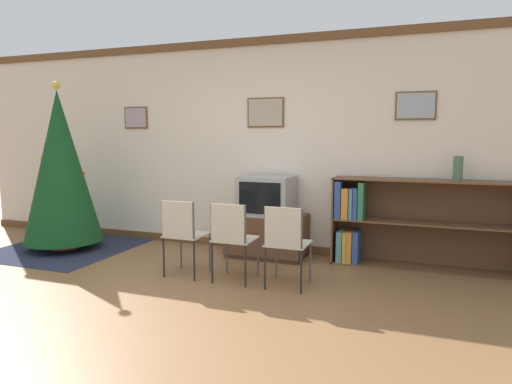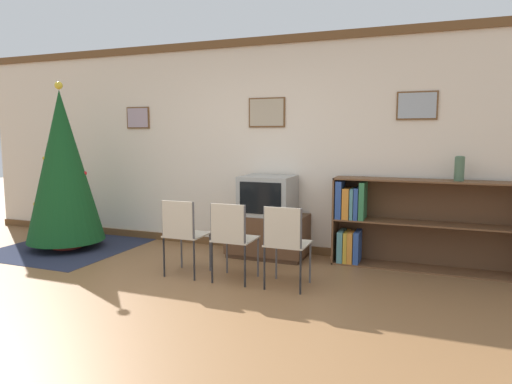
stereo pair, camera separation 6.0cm
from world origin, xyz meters
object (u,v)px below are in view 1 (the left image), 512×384
object	(u,v)px
tv_console	(267,235)
vase	(458,168)
christmas_tree	(61,167)
folding_chair_center	(232,237)
folding_chair_right	(286,241)
folding_chair_left	(183,233)
television	(267,195)
bookshelf	(396,222)

from	to	relation	value
tv_console	vase	size ratio (longest dim) A/B	3.58
vase	christmas_tree	bearing A→B (deg)	-171.85
folding_chair_center	folding_chair_right	bearing A→B (deg)	0.00
folding_chair_left	vase	world-z (taller)	vase
christmas_tree	folding_chair_center	bearing A→B (deg)	-10.78
television	folding_chair_right	world-z (taller)	television
vase	television	bearing A→B (deg)	-177.12
television	folding_chair_left	xyz separation A→B (m)	(-0.56, -1.07, -0.29)
christmas_tree	folding_chair_left	size ratio (longest dim) A/B	2.63
christmas_tree	folding_chair_center	xyz separation A→B (m)	(2.62, -0.50, -0.61)
folding_chair_center	television	bearing A→B (deg)	90.00
christmas_tree	bookshelf	xyz separation A→B (m)	(4.13, 0.70, -0.57)
television	bookshelf	distance (m)	1.53
christmas_tree	tv_console	distance (m)	2.81
folding_chair_right	bookshelf	world-z (taller)	bookshelf
christmas_tree	folding_chair_center	size ratio (longest dim) A/B	2.63
folding_chair_right	vase	xyz separation A→B (m)	(1.56, 1.18, 0.67)
folding_chair_center	vase	world-z (taller)	vase
christmas_tree	tv_console	xyz separation A→B (m)	(2.62, 0.58, -0.82)
folding_chair_left	vase	xyz separation A→B (m)	(2.69, 1.18, 0.67)
vase	folding_chair_center	bearing A→B (deg)	-150.94
tv_console	folding_chair_left	size ratio (longest dim) A/B	1.16
bookshelf	folding_chair_right	bearing A→B (deg)	-128.24
folding_chair_center	bookshelf	world-z (taller)	bookshelf
christmas_tree	television	bearing A→B (deg)	12.33
christmas_tree	television	size ratio (longest dim) A/B	3.46
folding_chair_left	vase	distance (m)	3.01
christmas_tree	folding_chair_left	bearing A→B (deg)	-13.64
christmas_tree	vase	bearing A→B (deg)	8.15
christmas_tree	tv_console	world-z (taller)	christmas_tree
television	bookshelf	size ratio (longest dim) A/B	0.30
television	folding_chair_center	distance (m)	1.11
christmas_tree	folding_chair_right	distance (m)	3.28
tv_console	bookshelf	bearing A→B (deg)	4.63
folding_chair_left	folding_chair_center	xyz separation A→B (m)	(0.56, 0.00, 0.00)
tv_console	folding_chair_right	distance (m)	1.23
tv_console	folding_chair_center	size ratio (longest dim) A/B	1.16
folding_chair_right	bookshelf	distance (m)	1.52
folding_chair_left	folding_chair_right	world-z (taller)	same
folding_chair_right	vase	size ratio (longest dim) A/B	3.09
christmas_tree	folding_chair_right	xyz separation A→B (m)	(3.19, -0.50, -0.61)
folding_chair_left	folding_chair_right	size ratio (longest dim) A/B	1.00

